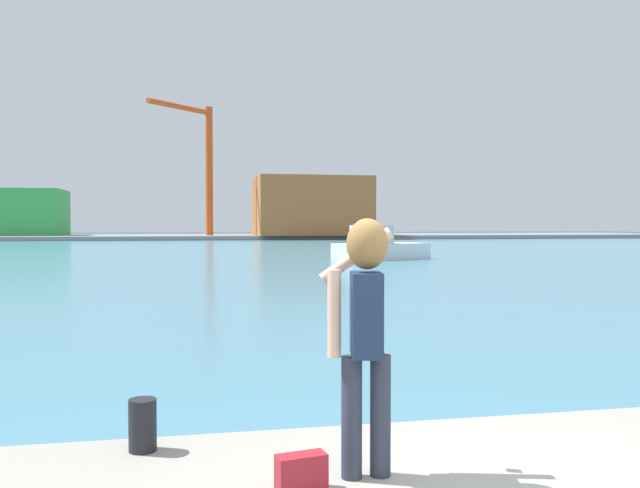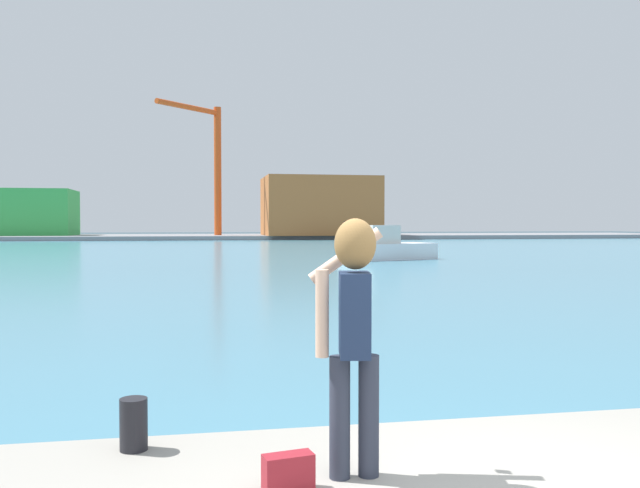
% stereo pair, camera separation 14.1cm
% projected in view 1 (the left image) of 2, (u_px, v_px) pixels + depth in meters
% --- Properties ---
extents(ground_plane, '(220.00, 220.00, 0.00)m').
position_uv_depth(ground_plane, '(210.00, 251.00, 52.79)').
color(ground_plane, '#334751').
extents(harbor_water, '(140.00, 100.00, 0.02)m').
position_uv_depth(harbor_water, '(209.00, 250.00, 54.75)').
color(harbor_water, teal).
rests_on(harbor_water, ground_plane).
extents(far_shore_dock, '(140.00, 20.00, 0.54)m').
position_uv_depth(far_shore_dock, '(200.00, 237.00, 93.93)').
color(far_shore_dock, gray).
rests_on(far_shore_dock, ground_plane).
extents(person_photographer, '(0.53, 0.56, 1.74)m').
position_uv_depth(person_photographer, '(365.00, 319.00, 4.46)').
color(person_photographer, '#2D3342').
rests_on(person_photographer, quay_promenade).
extents(handbag, '(0.34, 0.20, 0.24)m').
position_uv_depth(handbag, '(301.00, 473.00, 4.23)').
color(handbag, maroon).
rests_on(handbag, quay_promenade).
extents(harbor_bollard, '(0.21, 0.21, 0.39)m').
position_uv_depth(harbor_bollard, '(143.00, 425.00, 4.99)').
color(harbor_bollard, black).
rests_on(harbor_bollard, quay_promenade).
extents(boat_moored, '(6.08, 4.03, 2.04)m').
position_uv_depth(boat_moored, '(379.00, 248.00, 39.51)').
color(boat_moored, white).
rests_on(boat_moored, harbor_water).
extents(warehouse_left, '(13.91, 9.52, 6.20)m').
position_uv_depth(warehouse_left, '(10.00, 212.00, 89.94)').
color(warehouse_left, green).
rests_on(warehouse_left, far_shore_dock).
extents(warehouse_right, '(15.25, 11.02, 7.92)m').
position_uv_depth(warehouse_right, '(312.00, 206.00, 91.50)').
color(warehouse_right, '#B26633').
rests_on(warehouse_right, far_shore_dock).
extents(port_crane, '(8.42, 8.67, 17.49)m').
position_uv_depth(port_crane, '(203.00, 157.00, 89.92)').
color(port_crane, '#D84C19').
rests_on(port_crane, far_shore_dock).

